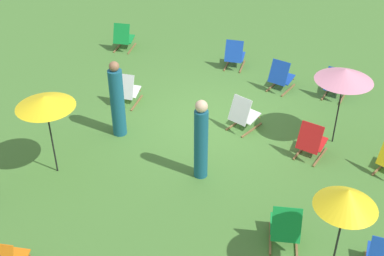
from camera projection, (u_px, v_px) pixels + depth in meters
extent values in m
plane|color=#477A33|center=(214.00, 120.00, 11.85)|extent=(40.00, 40.00, 0.00)
cube|color=olive|center=(320.00, 157.00, 10.62)|extent=(0.14, 0.76, 0.04)
cube|color=olive|center=(301.00, 150.00, 10.82)|extent=(0.14, 0.76, 0.04)
cube|color=red|center=(314.00, 142.00, 10.65)|extent=(0.53, 0.49, 0.13)
cube|color=red|center=(310.00, 138.00, 10.28)|extent=(0.51, 0.31, 0.57)
cylinder|color=olive|center=(317.00, 140.00, 10.83)|extent=(0.44, 0.09, 0.03)
cube|color=olive|center=(296.00, 241.00, 8.63)|extent=(0.27, 0.73, 0.04)
cube|color=olive|center=(270.00, 238.00, 8.68)|extent=(0.27, 0.73, 0.04)
cube|color=#148C38|center=(284.00, 225.00, 8.60)|extent=(0.59, 0.56, 0.13)
cube|color=#148C38|center=(287.00, 225.00, 8.20)|extent=(0.53, 0.38, 0.57)
cylinder|color=olive|center=(284.00, 219.00, 8.81)|extent=(0.43, 0.16, 0.03)
cylinder|color=olive|center=(18.00, 254.00, 8.15)|extent=(0.43, 0.15, 0.03)
cube|color=olive|center=(343.00, 97.00, 12.71)|extent=(0.07, 0.76, 0.04)
cube|color=olive|center=(326.00, 93.00, 12.88)|extent=(0.07, 0.76, 0.04)
cube|color=#1947B7|center=(337.00, 85.00, 12.73)|extent=(0.50, 0.45, 0.13)
cube|color=#1947B7|center=(336.00, 80.00, 12.35)|extent=(0.49, 0.27, 0.57)
cylinder|color=olive|center=(339.00, 84.00, 12.91)|extent=(0.44, 0.05, 0.03)
cube|color=olive|center=(252.00, 130.00, 11.47)|extent=(0.24, 0.74, 0.04)
cube|color=olive|center=(236.00, 123.00, 11.72)|extent=(0.24, 0.74, 0.04)
cube|color=white|center=(247.00, 116.00, 11.52)|extent=(0.58, 0.55, 0.13)
cube|color=white|center=(240.00, 110.00, 11.18)|extent=(0.53, 0.37, 0.57)
cylinder|color=olive|center=(252.00, 115.00, 11.68)|extent=(0.43, 0.15, 0.03)
cube|color=olive|center=(381.00, 167.00, 10.35)|extent=(0.27, 0.73, 0.04)
cube|color=olive|center=(242.00, 67.00, 14.14)|extent=(0.17, 0.75, 0.04)
cube|color=olive|center=(227.00, 65.00, 14.24)|extent=(0.17, 0.75, 0.04)
cube|color=#1947B7|center=(236.00, 56.00, 14.13)|extent=(0.55, 0.51, 0.13)
cube|color=#1947B7|center=(234.00, 51.00, 13.73)|extent=(0.52, 0.33, 0.57)
cylinder|color=olive|center=(237.00, 55.00, 14.33)|extent=(0.44, 0.11, 0.03)
cube|color=#1947B7|center=(382.00, 256.00, 8.01)|extent=(0.52, 0.48, 0.13)
cylinder|color=olive|center=(382.00, 251.00, 8.21)|extent=(0.44, 0.07, 0.03)
cube|color=olive|center=(132.00, 48.00, 15.15)|extent=(0.21, 0.75, 0.04)
cube|color=olive|center=(118.00, 47.00, 15.23)|extent=(0.21, 0.75, 0.04)
cube|color=#148C38|center=(125.00, 39.00, 15.13)|extent=(0.57, 0.53, 0.13)
cube|color=#148C38|center=(121.00, 34.00, 14.73)|extent=(0.52, 0.35, 0.57)
cylinder|color=olive|center=(128.00, 38.00, 15.33)|extent=(0.43, 0.13, 0.03)
cube|color=olive|center=(288.00, 90.00, 13.02)|extent=(0.16, 0.76, 0.04)
cube|color=olive|center=(273.00, 86.00, 13.22)|extent=(0.16, 0.76, 0.04)
cube|color=#1947B7|center=(283.00, 78.00, 13.05)|extent=(0.54, 0.50, 0.13)
cube|color=#1947B7|center=(279.00, 72.00, 12.69)|extent=(0.51, 0.32, 0.57)
cylinder|color=olive|center=(286.00, 77.00, 13.23)|extent=(0.44, 0.10, 0.03)
cube|color=olive|center=(137.00, 103.00, 12.48)|extent=(0.17, 0.75, 0.04)
cube|color=olive|center=(120.00, 100.00, 12.58)|extent=(0.17, 0.75, 0.04)
cube|color=white|center=(129.00, 91.00, 12.47)|extent=(0.55, 0.51, 0.13)
cube|color=white|center=(124.00, 87.00, 12.08)|extent=(0.52, 0.33, 0.57)
cylinder|color=olive|center=(132.00, 90.00, 12.67)|extent=(0.44, 0.10, 0.03)
cylinder|color=black|center=(338.00, 240.00, 7.41)|extent=(0.03, 0.03, 1.86)
cone|color=yellow|center=(347.00, 198.00, 6.97)|extent=(0.90, 0.90, 0.31)
cylinder|color=black|center=(51.00, 136.00, 9.79)|extent=(0.03, 0.03, 1.72)
cone|color=yellow|center=(45.00, 102.00, 9.37)|extent=(1.12, 1.12, 0.22)
cylinder|color=black|center=(339.00, 107.00, 10.65)|extent=(0.03, 0.03, 1.75)
cone|color=pink|center=(345.00, 75.00, 10.23)|extent=(1.20, 1.20, 0.26)
cylinder|color=#195972|center=(201.00, 144.00, 9.74)|extent=(0.31, 0.31, 1.50)
sphere|color=beige|center=(201.00, 106.00, 9.26)|extent=(0.24, 0.24, 0.24)
cylinder|color=#195972|center=(117.00, 103.00, 10.97)|extent=(0.38, 0.38, 1.57)
sphere|color=#936647|center=(114.00, 66.00, 10.48)|extent=(0.22, 0.22, 0.22)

